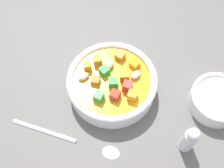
{
  "coord_description": "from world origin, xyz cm",
  "views": [
    {
      "loc": [
        -3.96,
        -26.71,
        52.04
      ],
      "look_at": [
        0.0,
        0.0,
        2.2
      ],
      "focal_mm": 44.59,
      "sensor_mm": 36.0,
      "label": 1
    }
  ],
  "objects_px": {
    "spoon": "(72,139)",
    "pepper_shaker": "(190,139)",
    "side_bowl_small": "(217,100)",
    "soup_bowl_main": "(112,83)"
  },
  "relations": [
    {
      "from": "spoon",
      "to": "pepper_shaker",
      "type": "xyz_separation_m",
      "value": [
        0.21,
        -0.04,
        0.03
      ]
    },
    {
      "from": "side_bowl_small",
      "to": "pepper_shaker",
      "type": "distance_m",
      "value": 0.11
    },
    {
      "from": "spoon",
      "to": "side_bowl_small",
      "type": "relative_size",
      "value": 1.89
    },
    {
      "from": "soup_bowl_main",
      "to": "side_bowl_small",
      "type": "distance_m",
      "value": 0.21
    },
    {
      "from": "soup_bowl_main",
      "to": "pepper_shaker",
      "type": "distance_m",
      "value": 0.18
    },
    {
      "from": "soup_bowl_main",
      "to": "pepper_shaker",
      "type": "xyz_separation_m",
      "value": [
        0.12,
        -0.14,
        0.01
      ]
    },
    {
      "from": "pepper_shaker",
      "to": "spoon",
      "type": "bearing_deg",
      "value": 168.7
    },
    {
      "from": "soup_bowl_main",
      "to": "spoon",
      "type": "xyz_separation_m",
      "value": [
        -0.09,
        -0.1,
        -0.02
      ]
    },
    {
      "from": "spoon",
      "to": "side_bowl_small",
      "type": "height_order",
      "value": "side_bowl_small"
    },
    {
      "from": "soup_bowl_main",
      "to": "side_bowl_small",
      "type": "bearing_deg",
      "value": -17.89
    }
  ]
}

